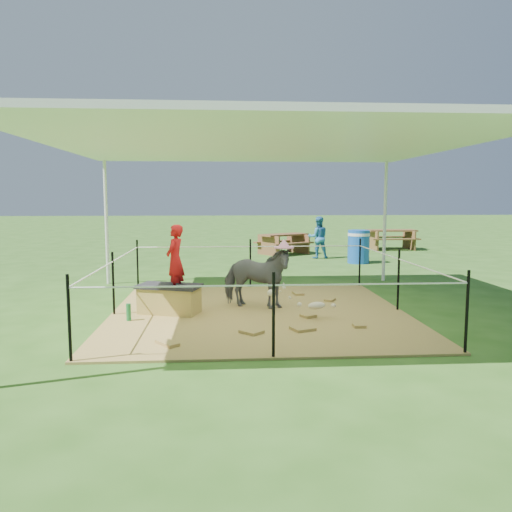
{
  "coord_description": "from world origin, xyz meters",
  "views": [
    {
      "loc": [
        -0.58,
        -7.72,
        1.82
      ],
      "look_at": [
        0.0,
        0.6,
        0.85
      ],
      "focal_mm": 35.0,
      "sensor_mm": 36.0,
      "label": 1
    }
  ],
  "objects": [
    {
      "name": "hay_patch",
      "position": [
        0.0,
        0.0,
        0.01
      ],
      "size": [
        4.6,
        4.6,
        0.03
      ],
      "primitive_type": "cube",
      "color": "brown",
      "rests_on": "ground"
    },
    {
      "name": "straw_bale",
      "position": [
        -1.4,
        0.02,
        0.23
      ],
      "size": [
        1.0,
        0.71,
        0.4
      ],
      "primitive_type": "cube",
      "rotation": [
        0.0,
        0.0,
        -0.31
      ],
      "color": "#AA863E",
      "rests_on": "hay_patch"
    },
    {
      "name": "rope_fence",
      "position": [
        0.0,
        -0.0,
        0.64
      ],
      "size": [
        4.54,
        4.54,
        1.0
      ],
      "color": "black",
      "rests_on": "ground"
    },
    {
      "name": "picnic_table_near",
      "position": [
        1.44,
        8.37,
        0.33
      ],
      "size": [
        1.96,
        1.82,
        0.66
      ],
      "primitive_type": "cube",
      "rotation": [
        0.0,
        0.0,
        0.56
      ],
      "color": "#53341C",
      "rests_on": "ground"
    },
    {
      "name": "trash_barrel",
      "position": [
        3.26,
        5.98,
        0.46
      ],
      "size": [
        0.6,
        0.6,
        0.93
      ],
      "primitive_type": "cylinder",
      "rotation": [
        0.0,
        0.0,
        -0.01
      ],
      "color": "#1751B3",
      "rests_on": "ground"
    },
    {
      "name": "picnic_table_far",
      "position": [
        5.47,
        9.64,
        0.35
      ],
      "size": [
        1.7,
        1.24,
        0.7
      ],
      "primitive_type": "cube",
      "rotation": [
        0.0,
        0.0,
        -0.01
      ],
      "color": "#52391C",
      "rests_on": "ground"
    },
    {
      "name": "ground",
      "position": [
        0.0,
        0.0,
        0.0
      ],
      "size": [
        90.0,
        90.0,
        0.0
      ],
      "primitive_type": "plane",
      "color": "#2D5919",
      "rests_on": "ground"
    },
    {
      "name": "distant_person",
      "position": [
        2.35,
        7.18,
        0.64
      ],
      "size": [
        0.62,
        0.49,
        1.27
      ],
      "primitive_type": "imported",
      "rotation": [
        0.0,
        0.0,
        3.13
      ],
      "color": "teal",
      "rests_on": "ground"
    },
    {
      "name": "green_bottle",
      "position": [
        -1.95,
        -0.43,
        0.16
      ],
      "size": [
        0.09,
        0.09,
        0.25
      ],
      "primitive_type": "cylinder",
      "rotation": [
        0.0,
        0.0,
        -0.31
      ],
      "color": "#1A7836",
      "rests_on": "hay_patch"
    },
    {
      "name": "woman",
      "position": [
        -1.3,
        0.02,
        0.97
      ],
      "size": [
        0.37,
        0.46,
        1.08
      ],
      "primitive_type": "imported",
      "rotation": [
        0.0,
        0.0,
        -1.88
      ],
      "color": "red",
      "rests_on": "straw_bale"
    },
    {
      "name": "pony",
      "position": [
        -0.02,
        0.29,
        0.54
      ],
      "size": [
        1.31,
        0.96,
        1.01
      ],
      "primitive_type": "imported",
      "rotation": [
        0.0,
        0.0,
        1.18
      ],
      "color": "#4E4E53",
      "rests_on": "hay_patch"
    },
    {
      "name": "pink_hat",
      "position": [
        -0.02,
        0.29,
        1.11
      ],
      "size": [
        0.31,
        0.31,
        0.15
      ],
      "primitive_type": "cylinder",
      "color": "pink",
      "rests_on": "pony"
    },
    {
      "name": "dark_cloth",
      "position": [
        -1.4,
        0.02,
        0.46
      ],
      "size": [
        1.07,
        0.77,
        0.05
      ],
      "primitive_type": "cube",
      "rotation": [
        0.0,
        0.0,
        -0.31
      ],
      "color": "black",
      "rests_on": "straw_bale"
    },
    {
      "name": "foal",
      "position": [
        0.82,
        -0.53,
        0.26
      ],
      "size": [
        0.93,
        0.69,
        0.46
      ],
      "primitive_type": null,
      "rotation": [
        0.0,
        0.0,
        0.31
      ],
      "color": "beige",
      "rests_on": "hay_patch"
    },
    {
      "name": "canopy_tent",
      "position": [
        0.0,
        0.0,
        2.69
      ],
      "size": [
        6.3,
        6.3,
        2.9
      ],
      "color": "silver",
      "rests_on": "ground"
    }
  ]
}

